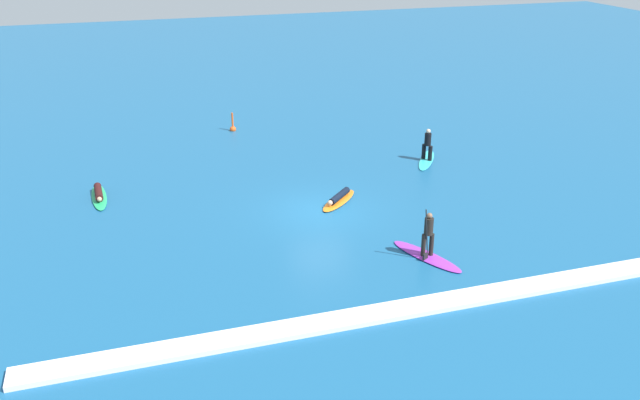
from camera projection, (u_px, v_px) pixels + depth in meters
ground_plane at (320, 211)px, 28.44m from camera, size 120.00×120.00×0.00m
surfer_on_orange_board at (339, 199)px, 29.27m from camera, size 2.47×2.49×0.41m
surfer_on_purple_board at (427, 247)px, 24.39m from camera, size 1.97×3.29×2.15m
surfer_on_teal_board at (427, 153)px, 34.03m from camera, size 2.33×3.06×1.72m
surfer_on_green_board at (99, 195)px, 29.65m from camera, size 0.82×3.22×0.44m
marker_buoy at (233, 128)px, 38.88m from camera, size 0.37×0.37×1.19m
wave_crest at (397, 310)px, 21.10m from camera, size 23.21×0.90×0.18m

